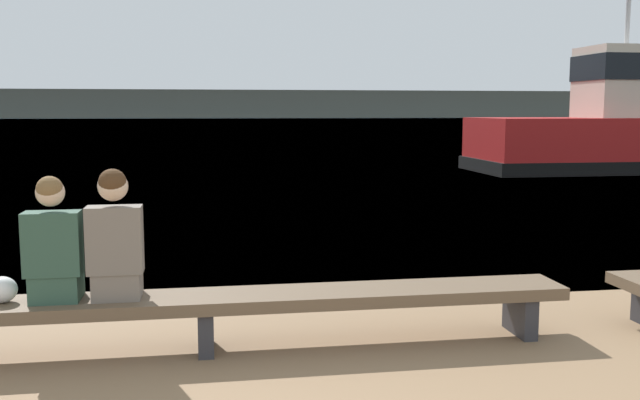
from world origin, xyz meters
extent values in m
plane|color=#5684A3|center=(0.00, 124.78, 0.00)|extent=(240.00, 240.00, 0.00)
cube|color=#4C4C42|center=(0.00, 173.22, 3.28)|extent=(600.00, 12.00, 6.57)
cube|color=brown|center=(-0.09, 3.54, 0.40)|extent=(5.87, 0.53, 0.10)
cube|color=#2D2D33|center=(2.55, 3.54, 0.17)|extent=(0.12, 0.45, 0.35)
cube|color=#2D2D33|center=(-0.09, 3.54, 0.17)|extent=(0.12, 0.45, 0.35)
cube|color=#2D4C3D|center=(-1.21, 3.59, 0.55)|extent=(0.36, 0.35, 0.21)
cube|color=#2D4C3D|center=(-1.21, 3.52, 0.90)|extent=(0.41, 0.22, 0.48)
sphere|color=beige|center=(-1.21, 3.52, 1.29)|extent=(0.21, 0.21, 0.21)
sphere|color=brown|center=(-1.21, 3.50, 1.31)|extent=(0.19, 0.19, 0.19)
cube|color=#70665B|center=(-0.76, 3.59, 0.55)|extent=(0.36, 0.35, 0.21)
cube|color=#70665B|center=(-0.76, 3.52, 0.91)|extent=(0.41, 0.22, 0.51)
sphere|color=beige|center=(-0.76, 3.52, 1.32)|extent=(0.23, 0.23, 0.23)
sphere|color=#472D19|center=(-0.76, 3.50, 1.35)|extent=(0.21, 0.21, 0.21)
ellipsoid|color=white|center=(-1.60, 3.56, 0.55)|extent=(0.23, 0.20, 0.20)
cube|color=#A81919|center=(12.71, 18.54, 0.82)|extent=(8.91, 3.42, 1.65)
cube|color=black|center=(12.71, 18.54, 0.20)|extent=(9.09, 3.55, 0.40)
cube|color=beige|center=(13.16, 18.53, 2.74)|extent=(3.12, 2.04, 2.18)
cube|color=black|center=(13.16, 18.53, 3.17)|extent=(3.19, 2.11, 0.78)
cylinder|color=#B2B2B7|center=(12.84, 18.54, 4.94)|extent=(0.14, 0.14, 2.22)
camera|label=1|loc=(-0.08, -1.99, 1.89)|focal=40.00mm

